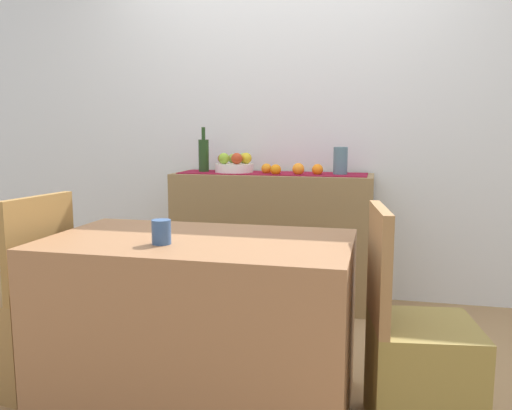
# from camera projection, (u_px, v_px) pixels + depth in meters

# --- Properties ---
(ground_plane) EXTENTS (6.40, 6.40, 0.02)m
(ground_plane) POSITION_uv_depth(u_px,v_px,m) (248.00, 359.00, 2.76)
(ground_plane) COLOR #9B784F
(ground_plane) RESTS_ON ground
(room_wall_rear) EXTENTS (6.40, 0.06, 2.70)m
(room_wall_rear) POSITION_uv_depth(u_px,v_px,m) (288.00, 107.00, 3.70)
(room_wall_rear) COLOR silver
(room_wall_rear) RESTS_ON ground
(sideboard_console) EXTENTS (1.34, 0.42, 0.90)m
(sideboard_console) POSITION_uv_depth(u_px,v_px,m) (272.00, 239.00, 3.59)
(sideboard_console) COLOR olive
(sideboard_console) RESTS_ON ground
(table_runner) EXTENTS (1.26, 0.32, 0.01)m
(table_runner) POSITION_uv_depth(u_px,v_px,m) (272.00, 173.00, 3.53)
(table_runner) COLOR maroon
(table_runner) RESTS_ON sideboard_console
(fruit_bowl) EXTENTS (0.26, 0.26, 0.06)m
(fruit_bowl) POSITION_uv_depth(u_px,v_px,m) (234.00, 168.00, 3.58)
(fruit_bowl) COLOR white
(fruit_bowl) RESTS_ON table_runner
(apple_center) EXTENTS (0.08, 0.08, 0.08)m
(apple_center) POSITION_uv_depth(u_px,v_px,m) (224.00, 158.00, 3.53)
(apple_center) COLOR #8AB32E
(apple_center) RESTS_ON fruit_bowl
(apple_upper) EXTENTS (0.06, 0.06, 0.06)m
(apple_upper) POSITION_uv_depth(u_px,v_px,m) (233.00, 158.00, 3.63)
(apple_upper) COLOR #82AA37
(apple_upper) RESTS_ON fruit_bowl
(apple_right) EXTENTS (0.07, 0.07, 0.07)m
(apple_right) POSITION_uv_depth(u_px,v_px,m) (222.00, 158.00, 3.61)
(apple_right) COLOR #A63E28
(apple_right) RESTS_ON fruit_bowl
(apple_front) EXTENTS (0.08, 0.08, 0.08)m
(apple_front) POSITION_uv_depth(u_px,v_px,m) (237.00, 159.00, 3.50)
(apple_front) COLOR #B7391B
(apple_front) RESTS_ON fruit_bowl
(apple_rear) EXTENTS (0.08, 0.08, 0.08)m
(apple_rear) POSITION_uv_depth(u_px,v_px,m) (246.00, 158.00, 3.55)
(apple_rear) COLOR gold
(apple_rear) RESTS_ON fruit_bowl
(apple_left) EXTENTS (0.07, 0.07, 0.07)m
(apple_left) POSITION_uv_depth(u_px,v_px,m) (244.00, 158.00, 3.64)
(apple_left) COLOR #93AE38
(apple_left) RESTS_ON fruit_bowl
(wine_bottle) EXTENTS (0.07, 0.07, 0.31)m
(wine_bottle) POSITION_uv_depth(u_px,v_px,m) (204.00, 155.00, 3.62)
(wine_bottle) COLOR #213E19
(wine_bottle) RESTS_ON sideboard_console
(ceramic_vase) EXTENTS (0.09, 0.09, 0.18)m
(ceramic_vase) POSITION_uv_depth(u_px,v_px,m) (340.00, 161.00, 3.41)
(ceramic_vase) COLOR slate
(ceramic_vase) RESTS_ON sideboard_console
(orange_loose_far) EXTENTS (0.08, 0.08, 0.08)m
(orange_loose_far) POSITION_uv_depth(u_px,v_px,m) (298.00, 169.00, 3.42)
(orange_loose_far) COLOR orange
(orange_loose_far) RESTS_ON sideboard_console
(orange_loose_near_bowl) EXTENTS (0.07, 0.07, 0.07)m
(orange_loose_near_bowl) POSITION_uv_depth(u_px,v_px,m) (318.00, 170.00, 3.41)
(orange_loose_near_bowl) COLOR orange
(orange_loose_near_bowl) RESTS_ON sideboard_console
(orange_loose_mid) EXTENTS (0.07, 0.07, 0.07)m
(orange_loose_mid) POSITION_uv_depth(u_px,v_px,m) (267.00, 169.00, 3.50)
(orange_loose_mid) COLOR orange
(orange_loose_mid) RESTS_ON sideboard_console
(orange_loose_end) EXTENTS (0.07, 0.07, 0.07)m
(orange_loose_end) POSITION_uv_depth(u_px,v_px,m) (276.00, 170.00, 3.42)
(orange_loose_end) COLOR orange
(orange_loose_end) RESTS_ON sideboard_console
(dining_table) EXTENTS (1.27, 0.73, 0.74)m
(dining_table) POSITION_uv_depth(u_px,v_px,m) (200.00, 323.00, 2.23)
(dining_table) COLOR #966642
(dining_table) RESTS_ON ground
(coffee_cup) EXTENTS (0.08, 0.08, 0.10)m
(coffee_cup) POSITION_uv_depth(u_px,v_px,m) (161.00, 232.00, 2.07)
(coffee_cup) COLOR #355485
(coffee_cup) RESTS_ON dining_table
(chair_near_window) EXTENTS (0.46, 0.46, 0.90)m
(chair_near_window) POSITION_uv_depth(u_px,v_px,m) (18.00, 328.00, 2.45)
(chair_near_window) COLOR olive
(chair_near_window) RESTS_ON ground
(chair_by_corner) EXTENTS (0.45, 0.45, 0.90)m
(chair_by_corner) POSITION_uv_depth(u_px,v_px,m) (418.00, 368.00, 2.04)
(chair_by_corner) COLOR olive
(chair_by_corner) RESTS_ON ground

